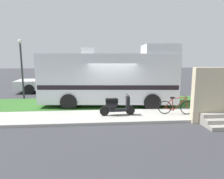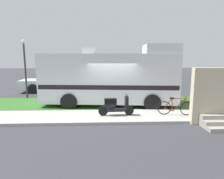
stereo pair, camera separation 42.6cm
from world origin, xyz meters
name	(u,v)px [view 1 (the left image)]	position (x,y,z in m)	size (l,w,h in m)	color
ground_plane	(112,111)	(0.00, 0.00, 0.00)	(80.00, 80.00, 0.00)	#38383D
sidewalk	(115,116)	(0.00, -1.20, 0.06)	(24.00, 2.00, 0.12)	#ADAAA3
grass_strip	(110,103)	(0.00, 1.50, 0.04)	(24.00, 3.40, 0.08)	#336628
motorhome_rv	(110,77)	(-0.02, 1.24, 1.66)	(7.77, 3.05, 3.50)	silver
scooter	(116,106)	(0.07, -1.18, 0.58)	(1.67, 0.50, 0.97)	black
bicycle	(176,107)	(2.94, -1.26, 0.49)	(1.67, 0.52, 0.88)	black
pickup_truck_near	(62,80)	(-3.62, 6.27, 0.98)	(5.77, 2.39, 1.84)	silver
porch_steps	(216,101)	(4.25, -2.29, 0.97)	(2.00, 1.26, 2.40)	#9E998E
bottle_green	(199,107)	(4.46, -0.62, 0.25)	(0.08, 0.08, 0.30)	brown
street_lamp_post	(21,63)	(-5.78, 3.60, 2.43)	(0.28, 0.28, 3.97)	#333338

